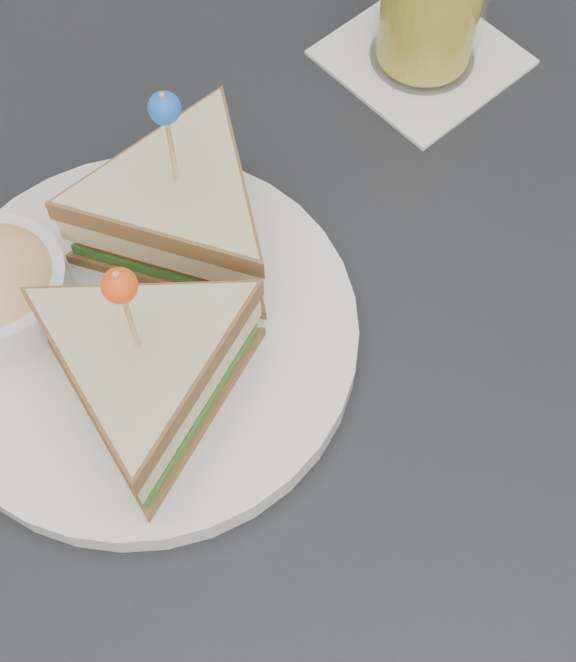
# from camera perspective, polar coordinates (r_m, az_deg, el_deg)

# --- Properties ---
(ground_plane) EXTENTS (3.50, 3.50, 0.00)m
(ground_plane) POSITION_cam_1_polar(r_m,az_deg,el_deg) (1.26, -0.07, -17.80)
(ground_plane) COLOR #3F3833
(table) EXTENTS (0.80, 0.80, 0.75)m
(table) POSITION_cam_1_polar(r_m,az_deg,el_deg) (0.61, -0.14, -6.70)
(table) COLOR black
(table) RESTS_ON ground
(plate_meal) EXTENTS (0.30, 0.28, 0.15)m
(plate_meal) POSITION_cam_1_polar(r_m,az_deg,el_deg) (0.53, -8.93, 1.96)
(plate_meal) COLOR white
(plate_meal) RESTS_ON table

